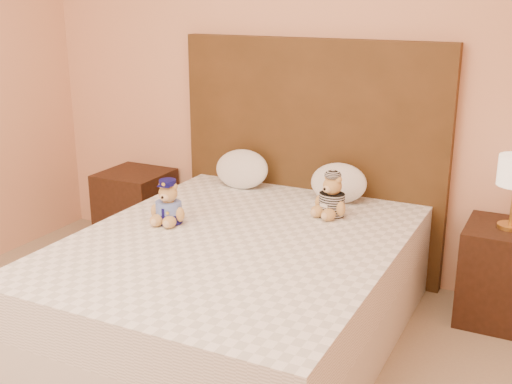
# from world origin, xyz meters

# --- Properties ---
(bed) EXTENTS (1.60, 2.00, 0.55)m
(bed) POSITION_xyz_m (0.00, 1.20, 0.28)
(bed) COLOR white
(bed) RESTS_ON ground
(headboard) EXTENTS (1.75, 0.08, 1.50)m
(headboard) POSITION_xyz_m (0.00, 2.21, 0.75)
(headboard) COLOR #503318
(headboard) RESTS_ON ground
(nightstand_left) EXTENTS (0.45, 0.45, 0.55)m
(nightstand_left) POSITION_xyz_m (-1.25, 2.00, 0.28)
(nightstand_left) COLOR #331A10
(nightstand_left) RESTS_ON ground
(nightstand_right) EXTENTS (0.45, 0.45, 0.55)m
(nightstand_right) POSITION_xyz_m (1.25, 2.00, 0.28)
(nightstand_right) COLOR #331A10
(nightstand_right) RESTS_ON ground
(teddy_police) EXTENTS (0.23, 0.22, 0.24)m
(teddy_police) POSITION_xyz_m (-0.44, 1.24, 0.67)
(teddy_police) COLOR #BA8E48
(teddy_police) RESTS_ON bed
(teddy_prisoner) EXTENTS (0.28, 0.27, 0.25)m
(teddy_prisoner) POSITION_xyz_m (0.32, 1.75, 0.67)
(teddy_prisoner) COLOR #BA8E48
(teddy_prisoner) RESTS_ON bed
(pillow_left) EXTENTS (0.37, 0.24, 0.26)m
(pillow_left) POSITION_xyz_m (-0.40, 2.03, 0.68)
(pillow_left) COLOR white
(pillow_left) RESTS_ON bed
(pillow_right) EXTENTS (0.35, 0.23, 0.25)m
(pillow_right) POSITION_xyz_m (0.26, 2.03, 0.67)
(pillow_right) COLOR white
(pillow_right) RESTS_ON bed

